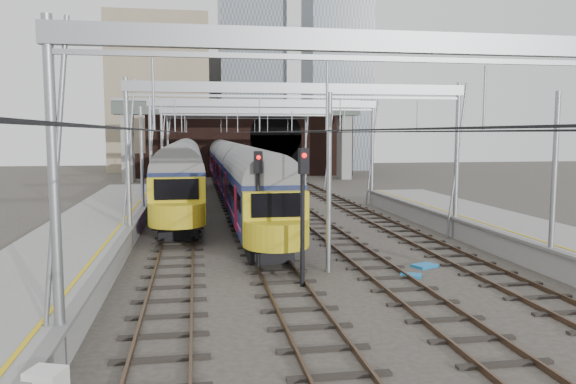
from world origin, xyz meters
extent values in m
plane|color=#38332D|center=(0.00, 0.00, 0.00)|extent=(160.00, 160.00, 0.00)
cube|color=gray|center=(-10.20, 2.50, 0.55)|extent=(4.20, 55.00, 1.10)
cube|color=slate|center=(-8.15, 2.50, 1.05)|extent=(0.35, 55.00, 0.12)
cube|color=gold|center=(-8.65, 2.50, 1.11)|extent=(0.12, 55.00, 0.01)
cube|color=slate|center=(8.15, -1.50, 1.05)|extent=(0.35, 47.00, 0.12)
cube|color=#4C3828|center=(-6.72, 15.00, 0.09)|extent=(0.08, 80.00, 0.16)
cube|color=#4C3828|center=(-5.28, 15.00, 0.09)|extent=(0.08, 80.00, 0.16)
cube|color=black|center=(-6.00, 15.00, 0.01)|extent=(2.40, 80.00, 0.14)
cube|color=#4C3828|center=(-2.72, 15.00, 0.09)|extent=(0.08, 80.00, 0.16)
cube|color=#4C3828|center=(-1.28, 15.00, 0.09)|extent=(0.08, 80.00, 0.16)
cube|color=black|center=(-2.00, 15.00, 0.01)|extent=(2.40, 80.00, 0.14)
cube|color=#4C3828|center=(1.28, 15.00, 0.09)|extent=(0.08, 80.00, 0.16)
cube|color=#4C3828|center=(2.72, 15.00, 0.09)|extent=(0.08, 80.00, 0.16)
cube|color=black|center=(2.00, 15.00, 0.01)|extent=(2.40, 80.00, 0.14)
cube|color=#4C3828|center=(5.28, 15.00, 0.09)|extent=(0.08, 80.00, 0.16)
cube|color=#4C3828|center=(6.72, 15.00, 0.09)|extent=(0.08, 80.00, 0.16)
cube|color=black|center=(6.00, 15.00, 0.01)|extent=(2.40, 80.00, 0.14)
cylinder|color=gray|center=(-8.20, -6.00, 4.00)|extent=(0.24, 0.24, 8.00)
cube|color=gray|center=(0.00, -6.00, 7.60)|extent=(16.80, 0.28, 0.50)
cylinder|color=gray|center=(-8.20, 8.00, 4.00)|extent=(0.24, 0.24, 8.00)
cylinder|color=gray|center=(8.20, 8.00, 4.00)|extent=(0.24, 0.24, 8.00)
cube|color=gray|center=(0.00, 8.00, 7.60)|extent=(16.80, 0.28, 0.50)
cylinder|color=gray|center=(-8.20, 22.00, 4.00)|extent=(0.24, 0.24, 8.00)
cylinder|color=gray|center=(8.20, 22.00, 4.00)|extent=(0.24, 0.24, 8.00)
cube|color=gray|center=(0.00, 22.00, 7.60)|extent=(16.80, 0.28, 0.50)
cylinder|color=gray|center=(-8.20, 36.00, 4.00)|extent=(0.24, 0.24, 8.00)
cylinder|color=gray|center=(8.20, 36.00, 4.00)|extent=(0.24, 0.24, 8.00)
cube|color=gray|center=(0.00, 36.00, 7.60)|extent=(16.80, 0.28, 0.50)
cylinder|color=gray|center=(-8.20, 48.00, 4.00)|extent=(0.24, 0.24, 8.00)
cylinder|color=gray|center=(8.20, 48.00, 4.00)|extent=(0.24, 0.24, 8.00)
cube|color=gray|center=(0.00, 48.00, 7.60)|extent=(16.80, 0.28, 0.50)
cube|color=black|center=(-6.00, 15.00, 5.50)|extent=(0.03, 80.00, 0.03)
cube|color=black|center=(-2.00, 15.00, 5.50)|extent=(0.03, 80.00, 0.03)
cube|color=black|center=(2.00, 15.00, 5.50)|extent=(0.03, 80.00, 0.03)
cube|color=black|center=(6.00, 15.00, 5.50)|extent=(0.03, 80.00, 0.03)
cube|color=black|center=(2.00, 52.00, 4.50)|extent=(26.00, 2.00, 9.00)
cube|color=black|center=(5.00, 50.98, 2.60)|extent=(6.50, 0.10, 5.20)
cylinder|color=black|center=(5.00, 50.98, 5.20)|extent=(6.50, 0.10, 6.50)
cube|color=black|center=(-10.00, 51.00, 1.50)|extent=(6.00, 1.50, 3.00)
cube|color=gray|center=(-12.50, 46.00, 4.10)|extent=(1.20, 2.50, 8.20)
cube|color=gray|center=(12.50, 46.00, 4.10)|extent=(1.20, 2.50, 8.20)
cube|color=#4C554E|center=(0.00, 46.00, 8.20)|extent=(28.00, 3.00, 1.40)
cube|color=gray|center=(0.00, 46.00, 9.10)|extent=(28.00, 3.00, 0.30)
cube|color=tan|center=(-10.00, 66.00, 11.00)|extent=(14.00, 12.00, 22.00)
cube|color=#4C5660|center=(4.00, 72.00, 16.00)|extent=(10.00, 10.00, 32.00)
cube|color=gray|center=(-2.00, 80.00, 9.00)|extent=(18.00, 14.00, 18.00)
cube|color=black|center=(-2.00, 33.53, 0.35)|extent=(2.08, 61.79, 0.70)
cube|color=#121940|center=(-2.00, 33.53, 2.18)|extent=(2.65, 61.79, 2.37)
cylinder|color=slate|center=(-2.00, 33.53, 3.37)|extent=(2.60, 61.29, 2.60)
cube|color=black|center=(-2.00, 33.53, 2.56)|extent=(2.67, 60.59, 0.71)
cube|color=#C93F80|center=(-2.00, 33.53, 1.52)|extent=(2.67, 60.79, 0.11)
cube|color=gold|center=(-2.00, 2.48, 2.08)|extent=(2.60, 0.60, 2.17)
cube|color=black|center=(-2.00, 2.31, 2.66)|extent=(1.99, 0.08, 0.95)
cube|color=black|center=(-6.00, 24.80, 0.35)|extent=(2.22, 32.63, 0.70)
cube|color=#121940|center=(-6.00, 24.80, 2.26)|extent=(2.82, 32.63, 2.52)
cylinder|color=slate|center=(-6.00, 24.80, 3.52)|extent=(2.76, 32.13, 2.76)
cube|color=black|center=(-6.00, 24.80, 2.66)|extent=(2.84, 31.43, 0.76)
cube|color=#C93F80|center=(-6.00, 24.80, 1.55)|extent=(2.84, 31.63, 0.12)
cube|color=gold|center=(-6.00, 8.33, 2.16)|extent=(2.76, 0.60, 2.32)
cube|color=black|center=(-6.00, 8.16, 2.76)|extent=(2.11, 0.08, 1.01)
cylinder|color=black|center=(-2.68, 2.81, 2.30)|extent=(0.15, 0.15, 4.60)
cube|color=black|center=(-2.68, 2.63, 4.32)|extent=(0.37, 0.26, 0.86)
sphere|color=red|center=(-2.68, 2.51, 4.51)|extent=(0.17, 0.17, 0.17)
cylinder|color=black|center=(-1.40, 0.12, 2.39)|extent=(0.16, 0.16, 4.78)
cube|color=black|center=(-1.40, -0.06, 4.48)|extent=(0.39, 0.29, 0.90)
sphere|color=red|center=(-1.40, -0.18, 4.68)|extent=(0.18, 0.18, 0.18)
cube|color=#176DB0|center=(2.94, 0.79, 0.05)|extent=(0.96, 0.85, 0.09)
cube|color=#176DB0|center=(0.46, 10.78, 0.06)|extent=(1.11, 0.91, 0.11)
cube|color=#176DB0|center=(4.08, 2.16, 0.06)|extent=(1.14, 0.99, 0.11)
camera|label=1|loc=(-5.10, -19.06, 5.44)|focal=35.00mm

